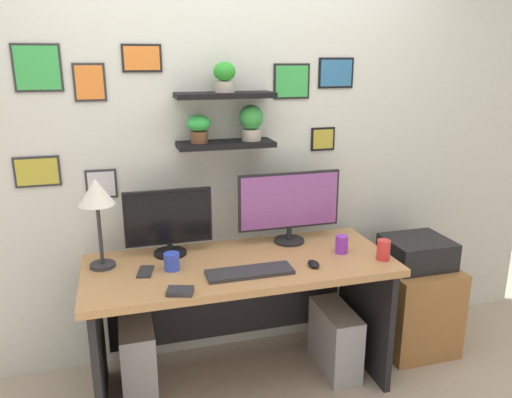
% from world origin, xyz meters
% --- Properties ---
extents(ground_plane, '(8.00, 8.00, 0.00)m').
position_xyz_m(ground_plane, '(0.00, 0.00, 0.00)').
color(ground_plane, tan).
extents(back_wall_assembly, '(4.40, 0.24, 2.70)m').
position_xyz_m(back_wall_assembly, '(-0.00, 0.44, 1.36)').
color(back_wall_assembly, silver).
rests_on(back_wall_assembly, ground).
extents(desk, '(1.64, 0.68, 0.75)m').
position_xyz_m(desk, '(0.00, 0.06, 0.54)').
color(desk, tan).
rests_on(desk, ground).
extents(monitor_left, '(0.48, 0.18, 0.37)m').
position_xyz_m(monitor_left, '(-0.35, 0.22, 0.94)').
color(monitor_left, black).
rests_on(monitor_left, desk).
extents(monitor_right, '(0.61, 0.18, 0.42)m').
position_xyz_m(monitor_right, '(0.35, 0.22, 0.98)').
color(monitor_right, black).
rests_on(monitor_right, desk).
extents(keyboard, '(0.44, 0.14, 0.02)m').
position_xyz_m(keyboard, '(0.01, -0.16, 0.76)').
color(keyboard, '#2D2D33').
rests_on(keyboard, desk).
extents(computer_mouse, '(0.06, 0.09, 0.03)m').
position_xyz_m(computer_mouse, '(0.35, -0.16, 0.77)').
color(computer_mouse, black).
rests_on(computer_mouse, desk).
extents(desk_lamp, '(0.18, 0.18, 0.47)m').
position_xyz_m(desk_lamp, '(-0.71, 0.13, 1.12)').
color(desk_lamp, '#2D2D33').
rests_on(desk_lamp, desk).
extents(cell_phone, '(0.10, 0.15, 0.01)m').
position_xyz_m(cell_phone, '(-0.50, -0.00, 0.76)').
color(cell_phone, '#2D2D33').
rests_on(cell_phone, desk).
extents(coffee_mug, '(0.08, 0.08, 0.09)m').
position_xyz_m(coffee_mug, '(-0.36, -0.00, 0.80)').
color(coffee_mug, blue).
rests_on(coffee_mug, desk).
extents(pen_cup, '(0.07, 0.07, 0.10)m').
position_xyz_m(pen_cup, '(0.57, -0.03, 0.80)').
color(pen_cup, purple).
rests_on(pen_cup, desk).
extents(scissors_tray, '(0.14, 0.11, 0.02)m').
position_xyz_m(scissors_tray, '(-0.36, -0.28, 0.76)').
color(scissors_tray, '#2D2D33').
rests_on(scissors_tray, desk).
extents(water_cup, '(0.07, 0.07, 0.11)m').
position_xyz_m(water_cup, '(0.75, -0.18, 0.81)').
color(water_cup, red).
rests_on(water_cup, desk).
extents(drawer_cabinet, '(0.44, 0.50, 0.56)m').
position_xyz_m(drawer_cabinet, '(1.15, 0.10, 0.28)').
color(drawer_cabinet, '#9E6B38').
rests_on(drawer_cabinet, ground).
extents(printer, '(0.38, 0.34, 0.17)m').
position_xyz_m(printer, '(1.15, 0.10, 0.64)').
color(printer, black).
rests_on(printer, drawer_cabinet).
extents(computer_tower_left, '(0.18, 0.40, 0.43)m').
position_xyz_m(computer_tower_left, '(-0.57, 0.09, 0.21)').
color(computer_tower_left, '#99999E').
rests_on(computer_tower_left, ground).
extents(computer_tower_right, '(0.18, 0.40, 0.39)m').
position_xyz_m(computer_tower_right, '(0.57, -0.02, 0.20)').
color(computer_tower_right, '#99999E').
rests_on(computer_tower_right, ground).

